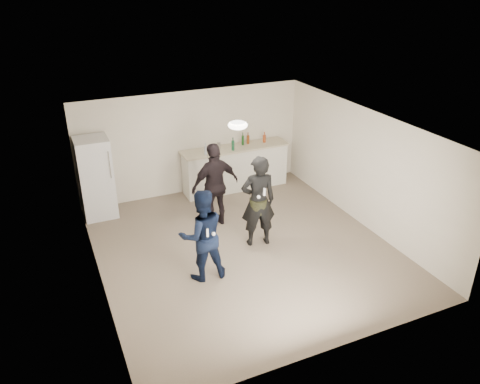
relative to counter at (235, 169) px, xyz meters
name	(u,v)px	position (x,y,z in m)	size (l,w,h in m)	color
floor	(244,248)	(-0.97, -2.67, -0.53)	(6.00, 6.00, 0.00)	#6B5B4C
ceiling	(245,127)	(-0.97, -2.67, 1.98)	(6.00, 6.00, 0.00)	silver
wall_back	(193,142)	(-0.97, 0.33, 0.72)	(6.00, 6.00, 0.00)	beige
wall_front	(337,279)	(-0.97, -5.67, 0.72)	(6.00, 6.00, 0.00)	beige
wall_left	(93,220)	(-3.72, -2.67, 0.72)	(6.00, 6.00, 0.00)	beige
wall_right	(364,168)	(1.78, -2.67, 0.72)	(6.00, 6.00, 0.00)	beige
counter	(235,169)	(0.00, 0.00, 0.00)	(2.60, 0.56, 1.05)	silver
counter_top	(235,148)	(0.00, 0.00, 0.55)	(2.68, 0.64, 0.04)	#C2B197
fridge	(96,178)	(-3.34, -0.07, 0.38)	(0.70, 0.70, 1.80)	silver
fridge_handle	(110,165)	(-3.06, -0.44, 0.78)	(0.02, 0.02, 0.60)	silver
ceiling_dome	(238,125)	(-0.97, -2.37, 1.93)	(0.36, 0.36, 0.16)	white
shaker	(219,146)	(-0.42, 0.04, 0.65)	(0.08, 0.08, 0.17)	#AAA9AE
man	(202,235)	(-2.02, -3.21, 0.32)	(0.82, 0.64, 1.70)	#101F43
woman	(258,201)	(-0.64, -2.59, 0.41)	(0.68, 0.45, 1.87)	black
camo_shorts	(258,205)	(-0.64, -2.59, 0.32)	(0.34, 0.34, 0.28)	#2E3317
spectator	(215,185)	(-1.12, -1.52, 0.40)	(1.08, 0.45, 1.84)	black
remote_man	(207,233)	(-2.02, -3.49, 0.53)	(0.04, 0.04, 0.15)	white
nunchuk_man	(213,234)	(-1.90, -3.46, 0.45)	(0.07, 0.07, 0.07)	white
remote_woman	(264,192)	(-0.64, -2.84, 0.72)	(0.04, 0.04, 0.15)	white
nunchuk_woman	(259,197)	(-0.74, -2.81, 0.62)	(0.07, 0.07, 0.07)	silver
bottle_cluster	(240,143)	(0.13, -0.01, 0.67)	(1.70, 0.35, 0.23)	brown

